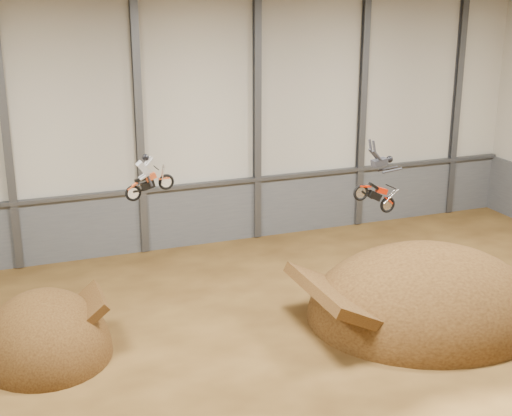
{
  "coord_description": "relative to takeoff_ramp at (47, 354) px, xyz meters",
  "views": [
    {
      "loc": [
        -10.86,
        -22.06,
        14.15
      ],
      "look_at": [
        -0.87,
        4.0,
        5.42
      ],
      "focal_mm": 50.0,
      "sensor_mm": 36.0,
      "label": 1
    }
  ],
  "objects": [
    {
      "name": "landing_ramp",
      "position": [
        16.19,
        -2.39,
        0.0
      ],
      "size": [
        10.77,
        9.53,
        6.22
      ],
      "primitive_type": "ellipsoid",
      "color": "#37210D",
      "rests_on": "ground"
    },
    {
      "name": "steel_column_1",
      "position": [
        -0.44,
        9.99,
        7.0
      ],
      "size": [
        0.4,
        0.36,
        13.9
      ],
      "primitive_type": "cube",
      "color": "#47494F",
      "rests_on": "ground"
    },
    {
      "name": "takeoff_ramp",
      "position": [
        0.0,
        0.0,
        0.0
      ],
      "size": [
        5.21,
        6.01,
        5.21
      ],
      "primitive_type": "ellipsoid",
      "color": "#37210D",
      "rests_on": "ground"
    },
    {
      "name": "steel_column_2",
      "position": [
        6.22,
        9.99,
        7.0
      ],
      "size": [
        0.4,
        0.36,
        13.9
      ],
      "primitive_type": "cube",
      "color": "#47494F",
      "rests_on": "ground"
    },
    {
      "name": "floor",
      "position": [
        9.56,
        -4.81,
        0.0
      ],
      "size": [
        40.0,
        40.0,
        0.0
      ],
      "primitive_type": "plane",
      "color": "#482F13",
      "rests_on": "ground"
    },
    {
      "name": "fmx_rider_b",
      "position": [
        14.23,
        -0.58,
        6.13
      ],
      "size": [
        3.97,
        1.02,
        3.75
      ],
      "primitive_type": null,
      "rotation": [
        0.0,
        0.47,
        0.04
      ],
      "color": "red"
    },
    {
      "name": "lower_band_back",
      "position": [
        9.56,
        10.09,
        1.75
      ],
      "size": [
        39.8,
        0.18,
        3.5
      ],
      "primitive_type": "cube",
      "color": "#56595D",
      "rests_on": "ground"
    },
    {
      "name": "steel_column_5",
      "position": [
        26.22,
        9.99,
        7.0
      ],
      "size": [
        0.4,
        0.36,
        13.9
      ],
      "primitive_type": "cube",
      "color": "#47494F",
      "rests_on": "ground"
    },
    {
      "name": "fmx_rider_a",
      "position": [
        4.23,
        -1.51,
        7.5
      ],
      "size": [
        2.28,
        0.83,
        2.11
      ],
      "primitive_type": null,
      "rotation": [
        0.0,
        -0.23,
        0.05
      ],
      "color": "#F25B24"
    },
    {
      "name": "steel_column_4",
      "position": [
        19.56,
        9.99,
        7.0
      ],
      "size": [
        0.4,
        0.36,
        13.9
      ],
      "primitive_type": "cube",
      "color": "#47494F",
      "rests_on": "ground"
    },
    {
      "name": "steel_rail",
      "position": [
        9.56,
        9.94,
        3.55
      ],
      "size": [
        39.8,
        0.35,
        0.2
      ],
      "primitive_type": "cube",
      "color": "#47494F",
      "rests_on": "lower_band_back"
    },
    {
      "name": "back_wall",
      "position": [
        9.56,
        10.19,
        7.0
      ],
      "size": [
        40.0,
        0.1,
        14.0
      ],
      "primitive_type": "cube",
      "color": "beige",
      "rests_on": "ground"
    },
    {
      "name": "steel_column_3",
      "position": [
        12.89,
        9.99,
        7.0
      ],
      "size": [
        0.4,
        0.36,
        13.9
      ],
      "primitive_type": "cube",
      "color": "#47494F",
      "rests_on": "ground"
    }
  ]
}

